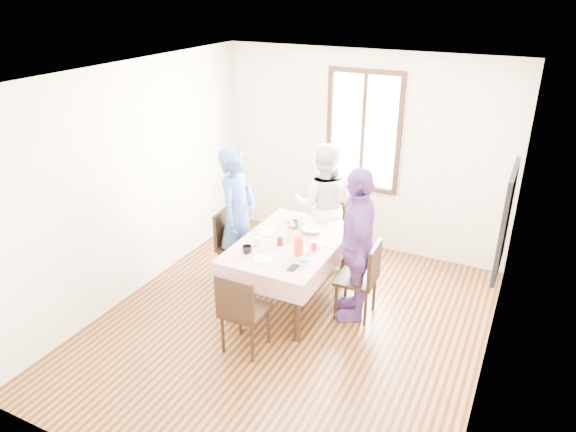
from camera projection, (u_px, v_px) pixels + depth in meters
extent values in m
plane|color=black|center=(289.00, 325.00, 5.83)|extent=(4.50, 4.50, 0.00)
plane|color=beige|center=(363.00, 153.00, 7.12)|extent=(4.00, 0.00, 4.00)
plane|color=beige|center=(501.00, 256.00, 4.47)|extent=(0.00, 4.50, 4.50)
cube|color=black|center=(364.00, 131.00, 6.98)|extent=(1.02, 0.06, 1.62)
cube|color=white|center=(364.00, 131.00, 6.99)|extent=(0.90, 0.02, 1.50)
cube|color=red|center=(506.00, 221.00, 4.64)|extent=(0.04, 0.76, 0.96)
cube|color=black|center=(290.00, 271.00, 6.17)|extent=(0.96, 1.49, 0.75)
cube|color=#5A0503|center=(290.00, 242.00, 6.01)|extent=(1.08, 1.61, 0.01)
cube|color=black|center=(237.00, 246.00, 6.57)|extent=(0.45, 0.45, 0.91)
cube|color=black|center=(356.00, 279.00, 5.85)|extent=(0.43, 0.43, 0.91)
cube|color=black|center=(324.00, 231.00, 6.97)|extent=(0.48, 0.48, 0.91)
cube|color=black|center=(245.00, 310.00, 5.30)|extent=(0.42, 0.42, 0.91)
imported|color=#2F4B85|center=(237.00, 217.00, 6.40)|extent=(0.44, 0.65, 1.72)
imported|color=silver|center=(324.00, 205.00, 6.80)|extent=(0.95, 0.82, 1.66)
imported|color=#60387F|center=(357.00, 245.00, 5.69)|extent=(0.78, 1.11, 1.75)
imported|color=black|center=(247.00, 249.00, 5.74)|extent=(0.13, 0.13, 0.09)
imported|color=red|center=(314.00, 247.00, 5.80)|extent=(0.11, 0.11, 0.08)
imported|color=#0C7226|center=(294.00, 225.00, 6.31)|extent=(0.17, 0.17, 0.09)
imported|color=white|center=(312.00, 230.00, 6.22)|extent=(0.29, 0.29, 0.06)
cube|color=red|center=(299.00, 246.00, 5.66)|extent=(0.07, 0.07, 0.22)
cylinder|color=white|center=(304.00, 261.00, 5.53)|extent=(0.10, 0.10, 0.05)
cylinder|color=black|center=(280.00, 241.00, 5.91)|extent=(0.06, 0.06, 0.09)
cylinder|color=silver|center=(257.00, 242.00, 5.88)|extent=(0.07, 0.07, 0.10)
cube|color=black|center=(293.00, 268.00, 5.45)|extent=(0.08, 0.16, 0.01)
cylinder|color=silver|center=(289.00, 235.00, 6.01)|extent=(0.07, 0.07, 0.13)
cylinder|color=white|center=(268.00, 232.00, 6.21)|extent=(0.20, 0.20, 0.01)
cylinder|color=white|center=(318.00, 244.00, 5.94)|extent=(0.20, 0.20, 0.01)
cylinder|color=white|center=(310.00, 221.00, 6.51)|extent=(0.20, 0.20, 0.01)
cylinder|color=white|center=(262.00, 259.00, 5.61)|extent=(0.20, 0.20, 0.01)
cylinder|color=blue|center=(304.00, 259.00, 5.52)|extent=(0.12, 0.12, 0.01)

